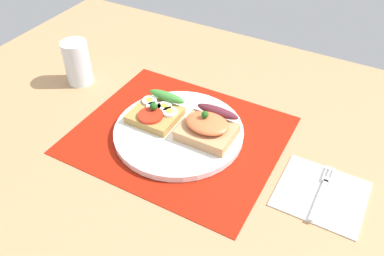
% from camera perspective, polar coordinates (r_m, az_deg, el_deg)
% --- Properties ---
extents(ground_plane, '(1.20, 0.90, 0.03)m').
position_cam_1_polar(ground_plane, '(0.81, -1.87, -1.88)').
color(ground_plane, tan).
extents(placemat, '(0.40, 0.34, 0.00)m').
position_cam_1_polar(placemat, '(0.79, -1.90, -0.95)').
color(placemat, '#A51A0A').
rests_on(placemat, ground_plane).
extents(plate, '(0.26, 0.26, 0.01)m').
position_cam_1_polar(plate, '(0.79, -1.91, -0.51)').
color(plate, white).
rests_on(plate, placemat).
extents(sandwich_egg_tomato, '(0.09, 0.10, 0.04)m').
position_cam_1_polar(sandwich_egg_tomato, '(0.81, -5.05, 2.42)').
color(sandwich_egg_tomato, '#B08643').
rests_on(sandwich_egg_tomato, plate).
extents(sandwich_salmon, '(0.10, 0.10, 0.05)m').
position_cam_1_polar(sandwich_salmon, '(0.76, 2.33, 0.17)').
color(sandwich_salmon, tan).
rests_on(sandwich_salmon, plate).
extents(napkin, '(0.14, 0.13, 0.01)m').
position_cam_1_polar(napkin, '(0.72, 18.06, -8.91)').
color(napkin, white).
rests_on(napkin, ground_plane).
extents(fork, '(0.02, 0.13, 0.00)m').
position_cam_1_polar(fork, '(0.72, 18.18, -8.47)').
color(fork, '#B7B7BC').
rests_on(fork, napkin).
extents(drinking_glass, '(0.06, 0.06, 0.10)m').
position_cam_1_polar(drinking_glass, '(0.95, -16.14, 9.00)').
color(drinking_glass, silver).
rests_on(drinking_glass, ground_plane).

